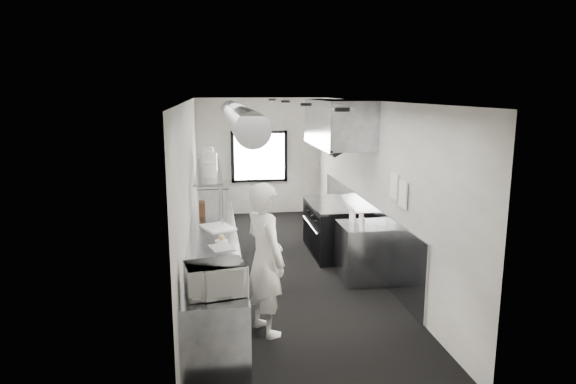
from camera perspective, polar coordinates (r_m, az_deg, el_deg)
name	(u,v)px	position (r m, az deg, el deg)	size (l,w,h in m)	color
floor	(282,268)	(8.68, -0.63, -8.57)	(3.00, 8.00, 0.01)	black
ceiling	(282,101)	(8.16, -0.67, 10.24)	(3.00, 8.00, 0.01)	beige
wall_back	(259,157)	(12.24, -3.26, 4.02)	(3.00, 0.02, 2.80)	silver
wall_front	(346,272)	(4.52, 6.52, -8.92)	(3.00, 0.02, 2.80)	silver
wall_left	(190,190)	(8.24, -11.03, 0.24)	(0.02, 8.00, 2.80)	silver
wall_right	(370,185)	(8.64, 9.25, 0.81)	(0.02, 8.00, 2.80)	silver
wall_cladding	(362,229)	(9.11, 8.39, -4.11)	(0.03, 5.50, 1.10)	gray
hvac_duct	(237,116)	(8.51, -5.77, 8.54)	(0.40, 0.40, 6.40)	#979A9F
service_window	(259,157)	(12.20, -3.24, 4.00)	(1.36, 0.05, 1.25)	white
exhaust_hood	(338,123)	(9.08, 5.65, 7.71)	(0.81, 2.20, 0.88)	gray
prep_counter	(214,255)	(7.99, -8.38, -7.08)	(0.70, 6.00, 0.90)	gray
pass_shelf	(209,171)	(9.20, -8.90, 2.31)	(0.45, 3.00, 0.68)	gray
range	(333,228)	(9.38, 5.07, -4.07)	(0.88, 1.60, 0.94)	black
bottle_station	(361,252)	(8.13, 8.18, -6.75)	(0.65, 0.80, 0.90)	gray
far_work_table	(213,204)	(11.56, -8.51, -1.31)	(0.70, 1.20, 0.90)	gray
notice_sheet_a	(394,186)	(7.48, 11.87, 0.65)	(0.02, 0.28, 0.38)	white
notice_sheet_b	(403,194)	(7.17, 12.83, -0.26)	(0.02, 0.28, 0.38)	white
line_cook	(265,259)	(6.20, -2.59, -7.57)	(0.69, 0.45, 1.90)	white
microwave	(215,279)	(5.31, -8.21, -9.66)	(0.56, 0.42, 0.33)	white
deli_tub_a	(204,268)	(5.97, -9.42, -8.43)	(0.16, 0.16, 0.11)	beige
deli_tub_b	(202,264)	(6.10, -9.63, -8.05)	(0.13, 0.13, 0.10)	beige
newspaper	(222,247)	(6.85, -7.46, -6.21)	(0.29, 0.36, 0.01)	silver
small_plate	(222,241)	(7.12, -7.51, -5.49)	(0.18, 0.18, 0.02)	white
pastry	(221,237)	(7.11, -7.52, -5.09)	(0.09, 0.09, 0.09)	tan
cutting_board	(218,227)	(7.82, -7.94, -3.95)	(0.41, 0.55, 0.02)	white
knife_block	(202,209)	(8.59, -9.69, -1.86)	(0.10, 0.22, 0.24)	brown
plate_stack_a	(209,170)	(8.34, -8.87, 2.50)	(0.22, 0.22, 0.25)	white
plate_stack_b	(209,163)	(8.80, -8.86, 3.26)	(0.26, 0.26, 0.34)	white
plate_stack_c	(207,158)	(9.36, -9.14, 3.76)	(0.25, 0.25, 0.35)	white
plate_stack_d	(207,156)	(9.86, -9.07, 4.08)	(0.21, 0.21, 0.33)	white
squeeze_bottle_a	(363,224)	(7.67, 8.42, -3.60)	(0.06, 0.06, 0.19)	white
squeeze_bottle_b	(361,221)	(7.85, 8.25, -3.22)	(0.07, 0.07, 0.20)	white
squeeze_bottle_c	(361,220)	(7.93, 8.29, -3.12)	(0.06, 0.06, 0.19)	white
squeeze_bottle_d	(354,217)	(8.08, 7.41, -2.85)	(0.06, 0.06, 0.18)	white
squeeze_bottle_e	(351,214)	(8.22, 7.16, -2.53)	(0.07, 0.07, 0.20)	white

